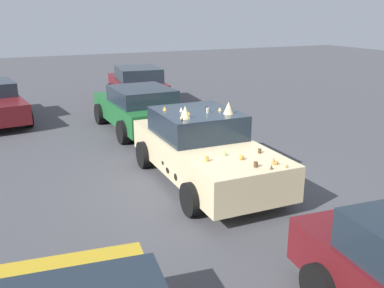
{
  "coord_description": "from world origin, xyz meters",
  "views": [
    {
      "loc": [
        -7.95,
        3.93,
        3.61
      ],
      "look_at": [
        0.0,
        0.3,
        0.9
      ],
      "focal_mm": 40.31,
      "sensor_mm": 36.0,
      "label": 1
    }
  ],
  "objects": [
    {
      "name": "parked_sedan_behind_right",
      "position": [
        4.7,
        -0.03,
        0.72
      ],
      "size": [
        4.11,
        2.14,
        1.39
      ],
      "rotation": [
        0.0,
        0.0,
        0.03
      ],
      "color": "#1E602D",
      "rests_on": "ground"
    },
    {
      "name": "ground_plane",
      "position": [
        0.0,
        0.0,
        0.0
      ],
      "size": [
        60.0,
        60.0,
        0.0
      ],
      "primitive_type": "plane",
      "color": "#47474C"
    },
    {
      "name": "art_car_decorated",
      "position": [
        0.08,
        -0.0,
        0.74
      ],
      "size": [
        4.52,
        2.12,
        1.76
      ],
      "rotation": [
        0.0,
        0.0,
        3.13
      ],
      "color": "beige",
      "rests_on": "ground"
    },
    {
      "name": "parked_sedan_row_back_center",
      "position": [
        8.8,
        -1.27,
        0.74
      ],
      "size": [
        4.28,
        2.29,
        1.47
      ],
      "rotation": [
        0.0,
        0.0,
        -0.1
      ],
      "color": "#5B1419",
      "rests_on": "ground"
    }
  ]
}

